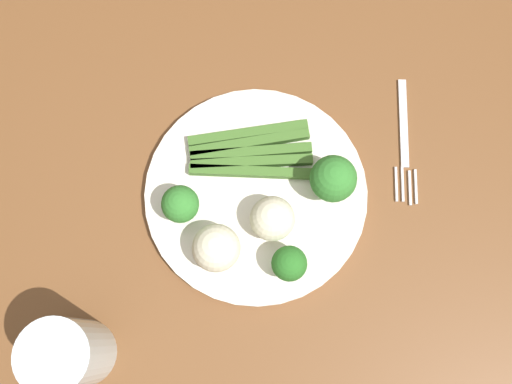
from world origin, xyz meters
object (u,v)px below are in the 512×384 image
object	(u,v)px
plate	(256,194)
asparagus_bundle	(250,153)
water_glass	(69,354)
broccoli_right	(333,179)
cauliflower_back_right	(216,248)
fork	(404,142)
cauliflower_edge	(272,219)
dining_table	(299,225)
broccoli_outer_edge	(289,264)
broccoli_back	(180,204)

from	to	relation	value
plate	asparagus_bundle	xyz separation A→B (m)	(-0.00, -0.05, 0.01)
asparagus_bundle	water_glass	bearing A→B (deg)	-133.65
broccoli_right	cauliflower_back_right	xyz separation A→B (m)	(0.15, 0.05, -0.01)
plate	fork	world-z (taller)	plate
cauliflower_edge	water_glass	distance (m)	0.27
asparagus_bundle	dining_table	bearing A→B (deg)	-50.45
fork	water_glass	distance (m)	0.48
broccoli_right	cauliflower_edge	xyz separation A→B (m)	(0.08, 0.03, -0.01)
dining_table	fork	xyz separation A→B (m)	(-0.15, -0.06, 0.10)
cauliflower_edge	water_glass	xyz separation A→B (m)	(0.25, 0.10, 0.02)
broccoli_right	fork	world-z (taller)	broccoli_right
broccoli_right	cauliflower_back_right	bearing A→B (deg)	18.16
plate	cauliflower_back_right	distance (m)	0.09
plate	broccoli_outer_edge	size ratio (longest dim) A/B	5.39
broccoli_right	water_glass	distance (m)	0.36
cauliflower_back_right	fork	bearing A→B (deg)	-160.91
plate	asparagus_bundle	world-z (taller)	asparagus_bundle
broccoli_outer_edge	cauliflower_back_right	size ratio (longest dim) A/B	0.90
broccoli_outer_edge	cauliflower_edge	size ratio (longest dim) A/B	0.95
plate	cauliflower_back_right	bearing A→B (deg)	45.38
asparagus_bundle	broccoli_right	world-z (taller)	broccoli_right
dining_table	plate	size ratio (longest dim) A/B	4.23
dining_table	asparagus_bundle	distance (m)	0.15
dining_table	broccoli_outer_edge	size ratio (longest dim) A/B	22.81
broccoli_right	dining_table	bearing A→B (deg)	28.99
fork	broccoli_outer_edge	bearing A→B (deg)	-41.84
broccoli_outer_edge	broccoli_right	distance (m)	0.11
fork	asparagus_bundle	bearing A→B (deg)	-82.70
cauliflower_edge	water_glass	size ratio (longest dim) A/B	0.45
cauliflower_edge	water_glass	bearing A→B (deg)	22.39
plate	water_glass	world-z (taller)	water_glass
cauliflower_back_right	fork	world-z (taller)	cauliflower_back_right
cauliflower_edge	broccoli_back	bearing A→B (deg)	-20.75
broccoli_back	cauliflower_edge	world-z (taller)	broccoli_back
dining_table	cauliflower_edge	world-z (taller)	cauliflower_edge
plate	cauliflower_back_right	size ratio (longest dim) A/B	4.84
plate	broccoli_right	world-z (taller)	broccoli_right
cauliflower_back_right	water_glass	size ratio (longest dim) A/B	0.48
broccoli_right	broccoli_back	bearing A→B (deg)	-3.08
plate	broccoli_right	size ratio (longest dim) A/B	4.02
dining_table	water_glass	world-z (taller)	water_glass
dining_table	cauliflower_back_right	xyz separation A→B (m)	(0.12, 0.03, 0.14)
broccoli_back	dining_table	bearing A→B (deg)	168.66
broccoli_outer_edge	broccoli_back	xyz separation A→B (m)	(0.11, -0.09, 0.00)
dining_table	broccoli_back	size ratio (longest dim) A/B	21.20
asparagus_bundle	plate	bearing A→B (deg)	-86.34
broccoli_back	fork	size ratio (longest dim) A/B	0.34
cauliflower_edge	fork	bearing A→B (deg)	-159.74
dining_table	broccoli_outer_edge	bearing A→B (deg)	60.83
dining_table	cauliflower_edge	bearing A→B (deg)	12.19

